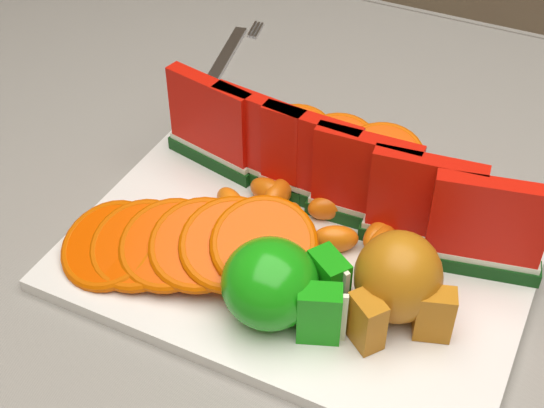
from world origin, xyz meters
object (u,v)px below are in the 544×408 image
pear_cluster (398,282)px  fork (226,58)px  platter (303,248)px  apple_cluster (279,286)px

pear_cluster → fork: size_ratio=0.52×
platter → pear_cluster: (0.10, -0.04, 0.04)m
apple_cluster → pear_cluster: size_ratio=1.08×
fork → platter: bearing=-49.8°
platter → apple_cluster: (0.02, -0.08, 0.04)m
apple_cluster → pear_cluster: (0.08, 0.04, 0.01)m
platter → fork: size_ratio=2.06×
apple_cluster → fork: (-0.24, 0.35, -0.04)m
platter → apple_cluster: apple_cluster is taller
platter → apple_cluster: size_ratio=3.69×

